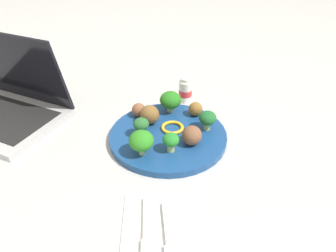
{
  "coord_description": "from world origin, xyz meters",
  "views": [
    {
      "loc": [
        0.59,
        -0.01,
        0.44
      ],
      "look_at": [
        0.0,
        0.0,
        0.04
      ],
      "focal_mm": 32.67,
      "sensor_mm": 36.0,
      "label": 1
    }
  ],
  "objects_px": {
    "meatball_front_right": "(192,135)",
    "laptop": "(4,103)",
    "broccoli_floret_center": "(208,119)",
    "broccoli_floret_back_left": "(141,141)",
    "pepper_ring_front_right": "(172,128)",
    "fork": "(168,234)",
    "broccoli_floret_mid_right": "(170,100)",
    "meatball_near_rim": "(195,109)",
    "yogurt_bottle": "(185,91)",
    "plate": "(168,136)",
    "meatball_front_left": "(139,110)",
    "meatball_mid_left": "(150,115)",
    "broccoli_floret_front_left": "(171,141)",
    "napkin": "(157,232)",
    "knife": "(146,234)",
    "broccoli_floret_near_rim": "(141,125)"
  },
  "relations": [
    {
      "from": "fork",
      "to": "yogurt_bottle",
      "type": "relative_size",
      "value": 1.68
    },
    {
      "from": "broccoli_floret_front_left",
      "to": "laptop",
      "type": "relative_size",
      "value": 0.12
    },
    {
      "from": "meatball_mid_left",
      "to": "laptop",
      "type": "bearing_deg",
      "value": -99.49
    },
    {
      "from": "broccoli_floret_mid_right",
      "to": "broccoli_floret_back_left",
      "type": "height_order",
      "value": "same"
    },
    {
      "from": "laptop",
      "to": "broccoli_floret_mid_right",
      "type": "bearing_deg",
      "value": 88.66
    },
    {
      "from": "broccoli_floret_back_left",
      "to": "pepper_ring_front_right",
      "type": "bearing_deg",
      "value": 143.67
    },
    {
      "from": "fork",
      "to": "broccoli_floret_mid_right",
      "type": "bearing_deg",
      "value": 178.11
    },
    {
      "from": "broccoli_floret_near_rim",
      "to": "meatball_near_rim",
      "type": "relative_size",
      "value": 1.28
    },
    {
      "from": "plate",
      "to": "meatball_front_left",
      "type": "distance_m",
      "value": 0.11
    },
    {
      "from": "broccoli_floret_center",
      "to": "meatball_near_rim",
      "type": "xyz_separation_m",
      "value": [
        -0.06,
        -0.02,
        -0.01
      ]
    },
    {
      "from": "meatball_front_right",
      "to": "laptop",
      "type": "relative_size",
      "value": 0.12
    },
    {
      "from": "napkin",
      "to": "meatball_front_left",
      "type": "bearing_deg",
      "value": -171.61
    },
    {
      "from": "meatball_mid_left",
      "to": "meatball_front_left",
      "type": "bearing_deg",
      "value": -138.21
    },
    {
      "from": "meatball_near_rim",
      "to": "meatball_front_right",
      "type": "distance_m",
      "value": 0.12
    },
    {
      "from": "broccoli_floret_front_left",
      "to": "broccoli_floret_center",
      "type": "bearing_deg",
      "value": 132.56
    },
    {
      "from": "meatball_near_rim",
      "to": "yogurt_bottle",
      "type": "relative_size",
      "value": 0.5
    },
    {
      "from": "broccoli_floret_front_left",
      "to": "meatball_mid_left",
      "type": "xyz_separation_m",
      "value": [
        -0.11,
        -0.05,
        -0.0
      ]
    },
    {
      "from": "meatball_near_rim",
      "to": "meatball_front_right",
      "type": "bearing_deg",
      "value": -9.2
    },
    {
      "from": "plate",
      "to": "broccoli_floret_back_left",
      "type": "bearing_deg",
      "value": -36.91
    },
    {
      "from": "meatball_front_right",
      "to": "fork",
      "type": "relative_size",
      "value": 0.38
    },
    {
      "from": "meatball_mid_left",
      "to": "pepper_ring_front_right",
      "type": "bearing_deg",
      "value": 63.28
    },
    {
      "from": "broccoli_floret_back_left",
      "to": "napkin",
      "type": "height_order",
      "value": "broccoli_floret_back_left"
    },
    {
      "from": "broccoli_floret_mid_right",
      "to": "pepper_ring_front_right",
      "type": "height_order",
      "value": "broccoli_floret_mid_right"
    },
    {
      "from": "fork",
      "to": "knife",
      "type": "relative_size",
      "value": 0.83
    },
    {
      "from": "meatball_front_right",
      "to": "napkin",
      "type": "xyz_separation_m",
      "value": [
        0.23,
        -0.08,
        -0.04
      ]
    },
    {
      "from": "broccoli_floret_mid_right",
      "to": "pepper_ring_front_right",
      "type": "distance_m",
      "value": 0.09
    },
    {
      "from": "broccoli_floret_back_left",
      "to": "meatball_near_rim",
      "type": "height_order",
      "value": "broccoli_floret_back_left"
    },
    {
      "from": "meatball_front_right",
      "to": "laptop",
      "type": "height_order",
      "value": "laptop"
    },
    {
      "from": "fork",
      "to": "plate",
      "type": "bearing_deg",
      "value": 179.12
    },
    {
      "from": "broccoli_floret_mid_right",
      "to": "meatball_mid_left",
      "type": "relative_size",
      "value": 1.18
    },
    {
      "from": "plate",
      "to": "yogurt_bottle",
      "type": "bearing_deg",
      "value": 163.85
    },
    {
      "from": "meatball_front_right",
      "to": "yogurt_bottle",
      "type": "height_order",
      "value": "yogurt_bottle"
    },
    {
      "from": "broccoli_floret_center",
      "to": "broccoli_floret_back_left",
      "type": "bearing_deg",
      "value": -58.85
    },
    {
      "from": "broccoli_floret_near_rim",
      "to": "laptop",
      "type": "xyz_separation_m",
      "value": [
        -0.12,
        -0.37,
        -0.01
      ]
    },
    {
      "from": "meatball_front_right",
      "to": "fork",
      "type": "height_order",
      "value": "meatball_front_right"
    },
    {
      "from": "plate",
      "to": "meatball_front_right",
      "type": "distance_m",
      "value": 0.07
    },
    {
      "from": "pepper_ring_front_right",
      "to": "fork",
      "type": "xyz_separation_m",
      "value": [
        0.29,
        -0.02,
        -0.01
      ]
    },
    {
      "from": "broccoli_floret_center",
      "to": "fork",
      "type": "relative_size",
      "value": 0.4
    },
    {
      "from": "meatball_near_rim",
      "to": "napkin",
      "type": "height_order",
      "value": "meatball_near_rim"
    },
    {
      "from": "plate",
      "to": "pepper_ring_front_right",
      "type": "height_order",
      "value": "pepper_ring_front_right"
    },
    {
      "from": "plate",
      "to": "pepper_ring_front_right",
      "type": "distance_m",
      "value": 0.02
    },
    {
      "from": "pepper_ring_front_right",
      "to": "fork",
      "type": "distance_m",
      "value": 0.29
    },
    {
      "from": "broccoli_floret_mid_right",
      "to": "meatball_near_rim",
      "type": "bearing_deg",
      "value": 73.4
    },
    {
      "from": "yogurt_bottle",
      "to": "meatball_mid_left",
      "type": "bearing_deg",
      "value": -35.38
    },
    {
      "from": "pepper_ring_front_right",
      "to": "laptop",
      "type": "distance_m",
      "value": 0.45
    },
    {
      "from": "meatball_front_left",
      "to": "yogurt_bottle",
      "type": "bearing_deg",
      "value": 129.51
    },
    {
      "from": "meatball_near_rim",
      "to": "pepper_ring_front_right",
      "type": "distance_m",
      "value": 0.09
    },
    {
      "from": "broccoli_floret_center",
      "to": "napkin",
      "type": "bearing_deg",
      "value": -22.46
    },
    {
      "from": "meatball_front_right",
      "to": "broccoli_floret_center",
      "type": "bearing_deg",
      "value": 143.78
    },
    {
      "from": "napkin",
      "to": "laptop",
      "type": "distance_m",
      "value": 0.56
    }
  ]
}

